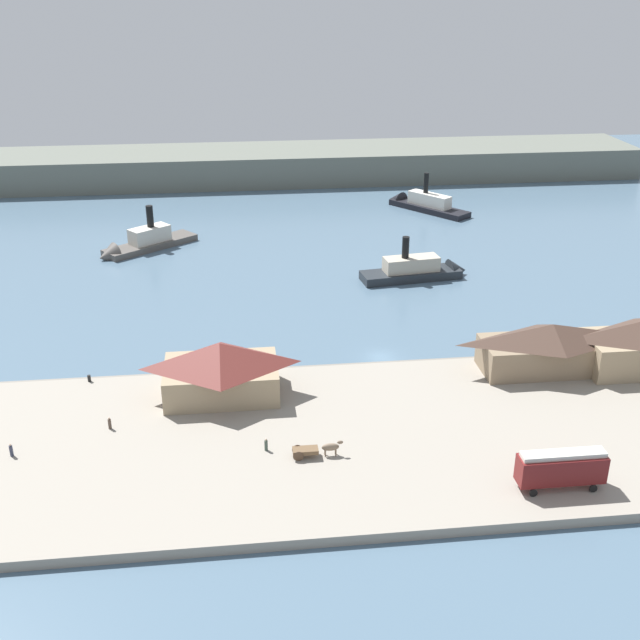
{
  "coord_description": "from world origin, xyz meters",
  "views": [
    {
      "loc": [
        -20.58,
        -99.91,
        51.1
      ],
      "look_at": [
        -7.8,
        9.9,
        2.0
      ],
      "focal_mm": 43.81,
      "sensor_mm": 36.0,
      "label": 1
    }
  ],
  "objects_px": {
    "ferry_mid_harbor": "(421,270)",
    "mooring_post_center_west": "(89,378)",
    "ferry_approaching_west": "(421,203)",
    "ferry_shed_east_terminal": "(221,369)",
    "pedestrian_at_waters_edge": "(11,450)",
    "pedestrian_near_west_shed": "(110,424)",
    "horse_cart": "(315,449)",
    "ferry_shed_west_terminal": "(551,347)",
    "ferry_outer_harbor": "(140,244)",
    "pedestrian_walking_east": "(266,445)",
    "street_tram": "(561,467)"
  },
  "relations": [
    {
      "from": "ferry_shed_west_terminal",
      "to": "ferry_mid_harbor",
      "type": "bearing_deg",
      "value": 102.03
    },
    {
      "from": "ferry_shed_east_terminal",
      "to": "horse_cart",
      "type": "relative_size",
      "value": 2.56
    },
    {
      "from": "horse_cart",
      "to": "pedestrian_at_waters_edge",
      "type": "xyz_separation_m",
      "value": [
        -34.06,
        4.04,
        -0.2
      ]
    },
    {
      "from": "pedestrian_walking_east",
      "to": "ferry_mid_harbor",
      "type": "xyz_separation_m",
      "value": [
        31.26,
        55.29,
        -0.37
      ]
    },
    {
      "from": "ferry_shed_west_terminal",
      "to": "ferry_approaching_west",
      "type": "distance_m",
      "value": 84.96
    },
    {
      "from": "horse_cart",
      "to": "ferry_outer_harbor",
      "type": "height_order",
      "value": "ferry_outer_harbor"
    },
    {
      "from": "ferry_shed_east_terminal",
      "to": "ferry_mid_harbor",
      "type": "relative_size",
      "value": 0.72
    },
    {
      "from": "pedestrian_near_west_shed",
      "to": "ferry_approaching_west",
      "type": "relative_size",
      "value": 0.08
    },
    {
      "from": "horse_cart",
      "to": "ferry_shed_west_terminal",
      "type": "bearing_deg",
      "value": 27.02
    },
    {
      "from": "street_tram",
      "to": "ferry_mid_harbor",
      "type": "bearing_deg",
      "value": 89.33
    },
    {
      "from": "ferry_outer_harbor",
      "to": "ferry_approaching_west",
      "type": "bearing_deg",
      "value": 20.38
    },
    {
      "from": "ferry_outer_harbor",
      "to": "mooring_post_center_west",
      "type": "bearing_deg",
      "value": -91.24
    },
    {
      "from": "ferry_approaching_west",
      "to": "ferry_shed_east_terminal",
      "type": "bearing_deg",
      "value": -118.42
    },
    {
      "from": "horse_cart",
      "to": "pedestrian_at_waters_edge",
      "type": "distance_m",
      "value": 34.3
    },
    {
      "from": "street_tram",
      "to": "pedestrian_near_west_shed",
      "type": "relative_size",
      "value": 6.03
    },
    {
      "from": "ferry_shed_east_terminal",
      "to": "ferry_shed_west_terminal",
      "type": "xyz_separation_m",
      "value": [
        44.69,
        1.86,
        -0.27
      ]
    },
    {
      "from": "pedestrian_walking_east",
      "to": "mooring_post_center_west",
      "type": "relative_size",
      "value": 1.71
    },
    {
      "from": "pedestrian_at_waters_edge",
      "to": "ferry_approaching_west",
      "type": "xyz_separation_m",
      "value": [
        70.6,
        98.31,
        -0.54
      ]
    },
    {
      "from": "ferry_mid_harbor",
      "to": "mooring_post_center_west",
      "type": "bearing_deg",
      "value": -146.26
    },
    {
      "from": "mooring_post_center_west",
      "to": "ferry_mid_harbor",
      "type": "relative_size",
      "value": 0.04
    },
    {
      "from": "ferry_shed_west_terminal",
      "to": "ferry_approaching_west",
      "type": "relative_size",
      "value": 0.93
    },
    {
      "from": "pedestrian_walking_east",
      "to": "mooring_post_center_west",
      "type": "distance_m",
      "value": 29.75
    },
    {
      "from": "pedestrian_at_waters_edge",
      "to": "ferry_mid_harbor",
      "type": "xyz_separation_m",
      "value": [
        59.92,
        53.11,
        -0.39
      ]
    },
    {
      "from": "ferry_mid_harbor",
      "to": "pedestrian_at_waters_edge",
      "type": "bearing_deg",
      "value": -138.45
    },
    {
      "from": "horse_cart",
      "to": "ferry_mid_harbor",
      "type": "height_order",
      "value": "ferry_mid_harbor"
    },
    {
      "from": "pedestrian_walking_east",
      "to": "pedestrian_near_west_shed",
      "type": "relative_size",
      "value": 1.0
    },
    {
      "from": "ferry_shed_west_terminal",
      "to": "pedestrian_walking_east",
      "type": "height_order",
      "value": "ferry_shed_west_terminal"
    },
    {
      "from": "horse_cart",
      "to": "pedestrian_near_west_shed",
      "type": "distance_m",
      "value": 25.29
    },
    {
      "from": "mooring_post_center_west",
      "to": "street_tram",
      "type": "bearing_deg",
      "value": -29.42
    },
    {
      "from": "pedestrian_at_waters_edge",
      "to": "pedestrian_walking_east",
      "type": "xyz_separation_m",
      "value": [
        28.66,
        -2.18,
        -0.02
      ]
    },
    {
      "from": "pedestrian_near_west_shed",
      "to": "ferry_approaching_west",
      "type": "height_order",
      "value": "ferry_approaching_west"
    },
    {
      "from": "ferry_shed_east_terminal",
      "to": "ferry_approaching_west",
      "type": "relative_size",
      "value": 0.72
    },
    {
      "from": "street_tram",
      "to": "ferry_outer_harbor",
      "type": "bearing_deg",
      "value": 120.63
    },
    {
      "from": "pedestrian_walking_east",
      "to": "ferry_mid_harbor",
      "type": "relative_size",
      "value": 0.08
    },
    {
      "from": "ferry_shed_east_terminal",
      "to": "pedestrian_walking_east",
      "type": "height_order",
      "value": "ferry_shed_east_terminal"
    },
    {
      "from": "ferry_approaching_west",
      "to": "pedestrian_near_west_shed",
      "type": "bearing_deg",
      "value": -122.77
    },
    {
      "from": "ferry_shed_east_terminal",
      "to": "pedestrian_walking_east",
      "type": "distance_m",
      "value": 14.94
    },
    {
      "from": "pedestrian_at_waters_edge",
      "to": "mooring_post_center_west",
      "type": "height_order",
      "value": "pedestrian_at_waters_edge"
    },
    {
      "from": "pedestrian_near_west_shed",
      "to": "mooring_post_center_west",
      "type": "distance_m",
      "value": 13.21
    },
    {
      "from": "ferry_outer_harbor",
      "to": "ferry_approaching_west",
      "type": "distance_m",
      "value": 67.57
    },
    {
      "from": "ferry_shed_west_terminal",
      "to": "ferry_mid_harbor",
      "type": "relative_size",
      "value": 0.94
    },
    {
      "from": "mooring_post_center_west",
      "to": "ferry_shed_east_terminal",
      "type": "bearing_deg",
      "value": -17.35
    },
    {
      "from": "mooring_post_center_west",
      "to": "pedestrian_near_west_shed",
      "type": "bearing_deg",
      "value": -71.03
    },
    {
      "from": "mooring_post_center_west",
      "to": "ferry_mid_harbor",
      "type": "height_order",
      "value": "ferry_mid_harbor"
    },
    {
      "from": "ferry_outer_harbor",
      "to": "ferry_approaching_west",
      "type": "xyz_separation_m",
      "value": [
        63.34,
        23.53,
        -0.06
      ]
    },
    {
      "from": "ferry_shed_west_terminal",
      "to": "mooring_post_center_west",
      "type": "distance_m",
      "value": 62.54
    },
    {
      "from": "pedestrian_at_waters_edge",
      "to": "pedestrian_near_west_shed",
      "type": "height_order",
      "value": "pedestrian_at_waters_edge"
    },
    {
      "from": "horse_cart",
      "to": "ferry_mid_harbor",
      "type": "xyz_separation_m",
      "value": [
        25.85,
        57.15,
        -0.59
      ]
    },
    {
      "from": "horse_cart",
      "to": "pedestrian_at_waters_edge",
      "type": "relative_size",
      "value": 3.61
    },
    {
      "from": "ferry_shed_west_terminal",
      "to": "pedestrian_at_waters_edge",
      "type": "xyz_separation_m",
      "value": [
        -68.37,
        -13.45,
        -2.71
      ]
    }
  ]
}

